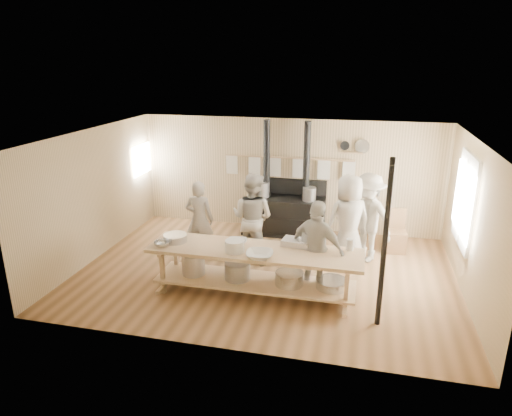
# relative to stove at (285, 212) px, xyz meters

# --- Properties ---
(ground) EXTENTS (7.00, 7.00, 0.00)m
(ground) POSITION_rel_stove_xyz_m (0.01, -2.12, -0.52)
(ground) COLOR brown
(ground) RESTS_ON ground
(room_shell) EXTENTS (7.00, 7.00, 7.00)m
(room_shell) POSITION_rel_stove_xyz_m (0.01, -2.12, 1.10)
(room_shell) COLOR tan
(room_shell) RESTS_ON ground
(window_right) EXTENTS (0.09, 1.50, 1.65)m
(window_right) POSITION_rel_stove_xyz_m (3.48, -1.52, 0.98)
(window_right) COLOR beige
(window_right) RESTS_ON ground
(left_opening) EXTENTS (0.00, 0.90, 0.90)m
(left_opening) POSITION_rel_stove_xyz_m (-3.44, -0.12, 1.08)
(left_opening) COLOR white
(left_opening) RESTS_ON ground
(stove) EXTENTS (1.90, 0.75, 2.60)m
(stove) POSITION_rel_stove_xyz_m (0.00, 0.00, 0.00)
(stove) COLOR black
(stove) RESTS_ON ground
(towel_rail) EXTENTS (3.00, 0.04, 0.47)m
(towel_rail) POSITION_rel_stove_xyz_m (0.01, 0.28, 1.04)
(towel_rail) COLOR tan
(towel_rail) RESTS_ON ground
(back_wall_shelf) EXTENTS (0.63, 0.14, 0.32)m
(back_wall_shelf) POSITION_rel_stove_xyz_m (1.47, 0.32, 1.48)
(back_wall_shelf) COLOR tan
(back_wall_shelf) RESTS_ON ground
(prep_table) EXTENTS (3.60, 0.90, 0.85)m
(prep_table) POSITION_rel_stove_xyz_m (-0.00, -3.02, -0.00)
(prep_table) COLOR tan
(prep_table) RESTS_ON ground
(support_post) EXTENTS (0.08, 0.08, 2.60)m
(support_post) POSITION_rel_stove_xyz_m (2.06, -3.47, 0.78)
(support_post) COLOR black
(support_post) RESTS_ON ground
(cook_far_left) EXTENTS (0.59, 0.40, 1.59)m
(cook_far_left) POSITION_rel_stove_xyz_m (-1.45, -1.69, 0.27)
(cook_far_left) COLOR #A0998E
(cook_far_left) RESTS_ON ground
(cook_left) EXTENTS (1.02, 0.88, 1.80)m
(cook_left) POSITION_rel_stove_xyz_m (-0.37, -1.64, 0.38)
(cook_left) COLOR #A0998E
(cook_left) RESTS_ON ground
(cook_center) EXTENTS (1.06, 0.94, 1.83)m
(cook_center) POSITION_rel_stove_xyz_m (1.47, -1.45, 0.39)
(cook_center) COLOR #A0998E
(cook_center) RESTS_ON ground
(cook_right) EXTENTS (1.07, 0.76, 1.69)m
(cook_right) POSITION_rel_stove_xyz_m (1.02, -2.77, 0.32)
(cook_right) COLOR #A0998E
(cook_right) RESTS_ON ground
(cook_by_window) EXTENTS (1.32, 1.24, 1.79)m
(cook_by_window) POSITION_rel_stove_xyz_m (1.83, -1.09, 0.38)
(cook_by_window) COLOR #A0998E
(cook_by_window) RESTS_ON ground
(chair) EXTENTS (0.45, 0.45, 0.89)m
(chair) POSITION_rel_stove_xyz_m (2.44, -0.50, -0.26)
(chair) COLOR brown
(chair) RESTS_ON ground
(bowl_white_a) EXTENTS (0.37, 0.37, 0.08)m
(bowl_white_a) POSITION_rel_stove_xyz_m (-0.33, -2.89, 0.37)
(bowl_white_a) COLOR white
(bowl_white_a) RESTS_ON prep_table
(bowl_steel_a) EXTENTS (0.37, 0.37, 0.09)m
(bowl_steel_a) POSITION_rel_stove_xyz_m (-1.54, -3.26, 0.37)
(bowl_steel_a) COLOR silver
(bowl_steel_a) RESTS_ON prep_table
(bowl_white_b) EXTENTS (0.48, 0.48, 0.11)m
(bowl_white_b) POSITION_rel_stove_xyz_m (0.17, -3.35, 0.38)
(bowl_white_b) COLOR white
(bowl_white_b) RESTS_ON prep_table
(bowl_steel_b) EXTENTS (0.43, 0.43, 0.11)m
(bowl_steel_b) POSITION_rel_stove_xyz_m (0.86, -2.69, 0.39)
(bowl_steel_b) COLOR silver
(bowl_steel_b) RESTS_ON prep_table
(roasting_pan) EXTENTS (0.51, 0.37, 0.10)m
(roasting_pan) POSITION_rel_stove_xyz_m (0.66, -2.69, 0.38)
(roasting_pan) COLOR #B2B2B7
(roasting_pan) RESTS_ON prep_table
(mixing_bowl_large) EXTENTS (0.45, 0.45, 0.13)m
(mixing_bowl_large) POSITION_rel_stove_xyz_m (-1.41, -3.01, 0.39)
(mixing_bowl_large) COLOR silver
(mixing_bowl_large) RESTS_ON prep_table
(bucket_galv) EXTENTS (0.37, 0.37, 0.27)m
(bucket_galv) POSITION_rel_stove_xyz_m (0.89, -2.69, 0.47)
(bucket_galv) COLOR gray
(bucket_galv) RESTS_ON prep_table
(deep_bowl_enamel) EXTENTS (0.40, 0.40, 0.20)m
(deep_bowl_enamel) POSITION_rel_stove_xyz_m (-0.28, -3.19, 0.43)
(deep_bowl_enamel) COLOR white
(deep_bowl_enamel) RESTS_ON prep_table
(pitcher) EXTENTS (0.14, 0.14, 0.20)m
(pitcher) POSITION_rel_stove_xyz_m (1.56, -2.69, 0.43)
(pitcher) COLOR white
(pitcher) RESTS_ON prep_table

